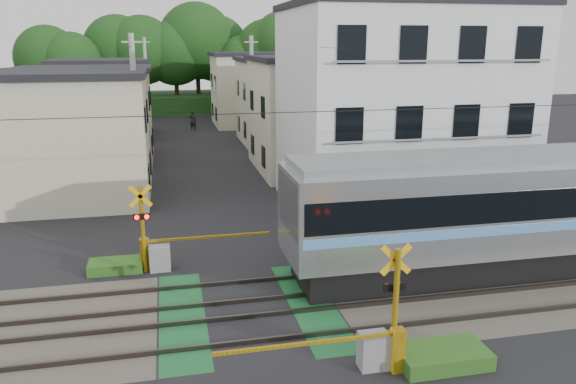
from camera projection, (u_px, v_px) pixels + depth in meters
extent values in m
plane|color=black|center=(248.00, 310.00, 16.40)|extent=(120.00, 120.00, 0.00)
cube|color=#47423A|center=(248.00, 310.00, 16.40)|extent=(120.00, 6.00, 0.00)
cube|color=black|center=(248.00, 310.00, 16.40)|extent=(5.20, 120.00, 0.00)
cube|color=#145126|center=(182.00, 317.00, 16.01)|extent=(1.30, 6.00, 0.00)
cube|color=#145126|center=(311.00, 304.00, 16.79)|extent=(1.30, 6.00, 0.00)
cube|color=#3F3833|center=(259.00, 341.00, 14.59)|extent=(120.00, 0.08, 0.14)
cube|color=#3F3833|center=(251.00, 316.00, 15.91)|extent=(120.00, 0.08, 0.14)
cube|color=#3F3833|center=(246.00, 301.00, 16.85)|extent=(120.00, 0.08, 0.14)
cube|color=#3F3833|center=(240.00, 282.00, 18.18)|extent=(120.00, 0.08, 0.14)
cube|color=black|center=(560.00, 251.00, 19.74)|extent=(18.88, 2.60, 0.98)
cube|color=black|center=(376.00, 271.00, 18.36)|extent=(2.62, 2.40, 0.66)
cube|color=silver|center=(567.00, 198.00, 19.25)|extent=(19.67, 3.06, 2.84)
cube|color=black|center=(568.00, 189.00, 19.16)|extent=(19.35, 3.10, 0.97)
cube|color=#548CD4|center=(566.00, 209.00, 19.35)|extent=(19.47, 3.09, 0.31)
cube|color=slate|center=(573.00, 154.00, 18.84)|extent=(19.28, 2.51, 0.26)
cube|color=black|center=(289.00, 203.00, 17.11)|extent=(0.10, 2.63, 1.70)
cylinder|color=#FFB80D|center=(395.00, 309.00, 13.24)|extent=(0.14, 0.14, 3.00)
cube|color=#FFB80D|center=(396.00, 260.00, 13.02)|extent=(0.77, 0.05, 0.77)
cube|color=#FFB80D|center=(396.00, 260.00, 13.02)|extent=(0.77, 0.05, 0.77)
cube|color=black|center=(395.00, 287.00, 13.20)|extent=(0.55, 0.05, 0.20)
sphere|color=#FF0C07|center=(387.00, 287.00, 13.23)|extent=(0.16, 0.16, 0.16)
sphere|color=#FF0C07|center=(400.00, 286.00, 13.29)|extent=(0.16, 0.16, 0.16)
cube|color=gray|center=(373.00, 351.00, 13.40)|extent=(0.70, 0.50, 0.90)
cube|color=#FFB80D|center=(397.00, 350.00, 13.25)|extent=(0.30, 0.30, 1.10)
cube|color=#FFB80D|center=(305.00, 344.00, 12.66)|extent=(4.20, 0.08, 0.08)
cylinder|color=#FFB80D|center=(143.00, 230.00, 18.79)|extent=(0.14, 0.14, 3.00)
cube|color=#FFB80D|center=(140.00, 196.00, 18.38)|extent=(0.77, 0.05, 0.77)
cube|color=#FFB80D|center=(140.00, 196.00, 18.38)|extent=(0.77, 0.05, 0.77)
cube|color=black|center=(142.00, 217.00, 18.57)|extent=(0.55, 0.05, 0.20)
sphere|color=#FF0C07|center=(137.00, 217.00, 18.48)|extent=(0.16, 0.16, 0.16)
sphere|color=#FF0C07|center=(147.00, 217.00, 18.54)|extent=(0.16, 0.16, 0.16)
cube|color=gray|center=(160.00, 258.00, 19.16)|extent=(0.70, 0.50, 0.90)
cube|color=#FFB80D|center=(145.00, 254.00, 19.27)|extent=(0.30, 0.30, 1.10)
cube|color=#FFB80D|center=(210.00, 237.00, 19.62)|extent=(4.20, 0.08, 0.08)
cube|color=white|center=(398.00, 111.00, 25.96)|extent=(10.00, 8.00, 9.00)
cube|color=black|center=(403.00, 6.00, 24.76)|extent=(10.20, 8.16, 0.30)
cube|color=black|center=(347.00, 201.00, 22.17)|extent=(1.10, 0.06, 1.40)
cube|color=black|center=(405.00, 198.00, 22.67)|extent=(1.10, 0.06, 1.40)
cube|color=black|center=(460.00, 194.00, 23.18)|extent=(1.10, 0.06, 1.40)
cube|color=black|center=(513.00, 191.00, 23.69)|extent=(1.10, 0.06, 1.40)
cube|color=gray|center=(435.00, 212.00, 22.88)|extent=(9.00, 0.06, 0.08)
cube|color=black|center=(350.00, 126.00, 21.39)|extent=(1.10, 0.06, 1.40)
cube|color=black|center=(409.00, 124.00, 21.90)|extent=(1.10, 0.06, 1.40)
cube|color=black|center=(466.00, 122.00, 22.41)|extent=(1.10, 0.06, 1.40)
cube|color=black|center=(521.00, 120.00, 22.91)|extent=(1.10, 0.06, 1.40)
cube|color=gray|center=(440.00, 139.00, 22.11)|extent=(9.00, 0.06, 0.08)
cube|color=black|center=(352.00, 45.00, 20.62)|extent=(1.10, 0.06, 1.40)
cube|color=black|center=(414.00, 45.00, 21.12)|extent=(1.10, 0.06, 1.40)
cube|color=black|center=(473.00, 44.00, 21.63)|extent=(1.10, 0.06, 1.40)
cube|color=black|center=(529.00, 44.00, 22.14)|extent=(1.10, 0.06, 1.40)
cube|color=gray|center=(446.00, 61.00, 21.33)|extent=(9.00, 0.06, 0.08)
cube|color=beige|center=(74.00, 139.00, 27.49)|extent=(7.00, 7.00, 6.00)
cube|color=black|center=(67.00, 73.00, 26.68)|extent=(7.35, 7.35, 0.30)
cube|color=black|center=(149.00, 177.00, 27.01)|extent=(0.06, 1.00, 1.20)
cube|color=black|center=(151.00, 162.00, 30.31)|extent=(0.06, 1.00, 1.20)
cube|color=black|center=(145.00, 119.00, 26.29)|extent=(0.06, 1.00, 1.20)
cube|color=black|center=(147.00, 110.00, 29.59)|extent=(0.06, 1.00, 1.20)
cube|color=beige|center=(315.00, 116.00, 33.95)|extent=(7.00, 8.00, 6.50)
cube|color=black|center=(315.00, 59.00, 33.07)|extent=(7.35, 8.40, 0.30)
cube|color=black|center=(263.00, 157.00, 31.84)|extent=(0.06, 1.00, 1.20)
cube|color=black|center=(252.00, 145.00, 35.61)|extent=(0.06, 1.00, 1.20)
cube|color=black|center=(263.00, 107.00, 31.12)|extent=(0.06, 1.00, 1.20)
cube|color=black|center=(252.00, 100.00, 34.89)|extent=(0.06, 1.00, 1.20)
cube|color=tan|center=(86.00, 118.00, 35.90)|extent=(8.00, 7.00, 5.80)
cube|color=black|center=(82.00, 69.00, 35.12)|extent=(8.40, 7.35, 0.30)
cube|color=black|center=(152.00, 145.00, 35.50)|extent=(0.06, 1.00, 1.20)
cube|color=black|center=(153.00, 136.00, 38.80)|extent=(0.06, 1.00, 1.20)
cube|color=black|center=(149.00, 100.00, 34.78)|extent=(0.06, 1.00, 1.20)
cube|color=black|center=(150.00, 95.00, 38.08)|extent=(0.06, 1.00, 1.20)
cube|color=beige|center=(286.00, 102.00, 43.51)|extent=(7.00, 7.00, 6.20)
cube|color=black|center=(286.00, 59.00, 42.67)|extent=(7.35, 7.35, 0.30)
cube|color=black|center=(245.00, 130.00, 41.59)|extent=(0.06, 1.00, 1.20)
cube|color=black|center=(239.00, 123.00, 44.90)|extent=(0.06, 1.00, 1.20)
cube|color=black|center=(244.00, 92.00, 40.87)|extent=(0.06, 1.00, 1.20)
cube|color=black|center=(238.00, 88.00, 44.17)|extent=(0.06, 1.00, 1.20)
cube|color=tan|center=(104.00, 101.00, 45.36)|extent=(7.00, 8.00, 6.00)
cube|color=black|center=(101.00, 61.00, 44.54)|extent=(7.35, 8.40, 0.30)
cube|color=black|center=(150.00, 124.00, 44.64)|extent=(0.06, 1.00, 1.20)
cube|color=black|center=(151.00, 117.00, 48.41)|extent=(0.06, 1.00, 1.20)
cube|color=black|center=(148.00, 88.00, 43.92)|extent=(0.06, 1.00, 1.20)
cube|color=black|center=(149.00, 85.00, 47.69)|extent=(0.06, 1.00, 1.20)
cube|color=beige|center=(257.00, 90.00, 52.78)|extent=(8.00, 7.00, 6.40)
cube|color=black|center=(256.00, 54.00, 51.91)|extent=(8.40, 7.35, 0.30)
cube|color=black|center=(216.00, 114.00, 50.78)|extent=(0.06, 1.00, 1.20)
cube|color=black|center=(213.00, 110.00, 54.08)|extent=(0.06, 1.00, 1.20)
cube|color=black|center=(215.00, 83.00, 50.06)|extent=(0.06, 1.00, 1.20)
cube|color=black|center=(212.00, 80.00, 53.36)|extent=(0.06, 1.00, 1.20)
cube|color=#1A4115|center=(183.00, 102.00, 63.32)|extent=(40.00, 10.00, 2.00)
cylinder|color=#332114|center=(52.00, 95.00, 57.73)|extent=(0.50, 0.50, 4.66)
sphere|color=#1A4115|center=(48.00, 58.00, 56.77)|extent=(6.52, 6.52, 6.52)
cylinder|color=#332114|center=(75.00, 97.00, 57.29)|extent=(0.50, 0.50, 4.32)
sphere|color=#1A4115|center=(71.00, 62.00, 56.40)|extent=(6.05, 6.05, 6.05)
cylinder|color=#332114|center=(100.00, 96.00, 60.24)|extent=(0.50, 0.50, 4.01)
sphere|color=#1A4115|center=(97.00, 65.00, 59.41)|extent=(5.61, 5.61, 5.61)
cylinder|color=#332114|center=(121.00, 89.00, 61.07)|extent=(0.50, 0.50, 5.24)
sphere|color=#1A4115|center=(118.00, 50.00, 59.99)|extent=(7.33, 7.33, 7.33)
cylinder|color=#332114|center=(145.00, 90.00, 60.70)|extent=(0.50, 0.50, 5.20)
sphere|color=#1A4115|center=(142.00, 50.00, 59.63)|extent=(7.28, 7.28, 7.28)
cylinder|color=#332114|center=(177.00, 90.00, 61.52)|extent=(0.50, 0.50, 4.98)
sphere|color=#1A4115|center=(175.00, 53.00, 60.49)|extent=(6.97, 6.97, 6.97)
cylinder|color=#332114|center=(198.00, 85.00, 62.52)|extent=(0.50, 0.50, 5.92)
sphere|color=#1A4115|center=(196.00, 41.00, 61.30)|extent=(8.29, 8.29, 8.29)
cylinder|color=#332114|center=(217.00, 87.00, 64.38)|extent=(0.50, 0.50, 5.30)
sphere|color=#1A4115|center=(216.00, 49.00, 63.28)|extent=(7.41, 7.41, 7.41)
cylinder|color=#332114|center=(243.00, 94.00, 61.71)|extent=(0.50, 0.50, 4.16)
sphere|color=#1A4115|center=(243.00, 63.00, 60.85)|extent=(5.83, 5.83, 5.83)
cylinder|color=#332114|center=(268.00, 90.00, 61.67)|extent=(0.50, 0.50, 5.03)
sphere|color=#1A4115|center=(268.00, 52.00, 60.63)|extent=(7.04, 7.04, 7.04)
cylinder|color=#332114|center=(285.00, 88.00, 60.96)|extent=(0.50, 0.50, 5.45)
sphere|color=#1A4115|center=(285.00, 47.00, 59.83)|extent=(7.63, 7.63, 7.63)
cylinder|color=#332114|center=(297.00, 89.00, 65.49)|extent=(0.50, 0.50, 4.64)
sphere|color=#1A4115|center=(297.00, 56.00, 64.53)|extent=(6.50, 6.50, 6.50)
cube|color=black|center=(431.00, 109.00, 17.33)|extent=(60.00, 0.02, 0.02)
cylinder|color=#A5A5A0|center=(137.00, 119.00, 26.93)|extent=(0.26, 0.26, 8.00)
cube|color=#A5A5A0|center=(131.00, 42.00, 26.00)|extent=(0.90, 0.08, 0.08)
cylinder|color=#A5A5A0|center=(252.00, 99.00, 36.87)|extent=(0.26, 0.26, 8.00)
cube|color=#A5A5A0|center=(251.00, 42.00, 35.94)|extent=(0.90, 0.08, 0.08)
cylinder|color=#A5A5A0|center=(147.00, 87.00, 46.75)|extent=(0.26, 0.26, 8.00)
cube|color=#A5A5A0|center=(144.00, 42.00, 45.81)|extent=(0.90, 0.08, 0.08)
cube|color=black|center=(140.00, 45.00, 35.96)|extent=(0.02, 42.00, 0.02)
cube|color=black|center=(248.00, 45.00, 37.41)|extent=(0.02, 42.00, 0.02)
imported|color=black|center=(193.00, 121.00, 49.62)|extent=(0.76, 0.65, 1.76)
cube|color=#2D5E1E|center=(442.00, 356.00, 13.63)|extent=(2.20, 1.20, 0.40)
cube|color=#2D5E1E|center=(116.00, 266.00, 19.21)|extent=(1.80, 1.00, 0.36)
cube|color=#2D5E1E|center=(361.00, 254.00, 20.33)|extent=(1.50, 0.90, 0.30)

